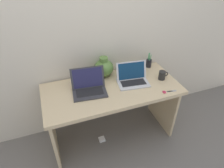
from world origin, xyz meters
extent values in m
plane|color=slate|center=(0.00, 0.00, 0.00)|extent=(6.00, 6.00, 0.00)
cube|color=beige|center=(0.00, 0.36, 1.20)|extent=(4.40, 0.04, 2.40)
cube|color=#D1B78C|center=(0.00, 0.00, 0.71)|extent=(1.42, 0.65, 0.04)
cube|color=#D1B78C|center=(-0.67, 0.00, 0.34)|extent=(0.03, 0.55, 0.69)
cube|color=#D1B78C|center=(0.67, 0.00, 0.34)|extent=(0.03, 0.55, 0.69)
cube|color=#333338|center=(-0.24, 0.00, 0.73)|extent=(0.36, 0.27, 0.01)
cube|color=black|center=(-0.24, 0.00, 0.74)|extent=(0.28, 0.17, 0.00)
cube|color=#333338|center=(-0.23, 0.09, 0.85)|extent=(0.34, 0.10, 0.22)
cube|color=#23234C|center=(-0.23, 0.09, 0.85)|extent=(0.30, 0.09, 0.19)
cube|color=silver|center=(0.24, 0.00, 0.73)|extent=(0.35, 0.26, 0.01)
cube|color=black|center=(0.24, 0.00, 0.74)|extent=(0.28, 0.16, 0.00)
cube|color=silver|center=(0.25, 0.08, 0.84)|extent=(0.33, 0.11, 0.20)
cube|color=navy|center=(0.25, 0.08, 0.84)|extent=(0.29, 0.10, 0.17)
ellipsoid|color=#5B843D|center=(0.00, 0.26, 0.82)|extent=(0.21, 0.21, 0.19)
cylinder|color=#5B843D|center=(0.00, 0.26, 0.93)|extent=(0.09, 0.09, 0.05)
cylinder|color=black|center=(0.57, -0.03, 0.77)|extent=(0.08, 0.08, 0.10)
torus|color=black|center=(0.62, -0.03, 0.78)|extent=(0.05, 0.01, 0.05)
cylinder|color=black|center=(0.56, 0.25, 0.77)|extent=(0.06, 0.06, 0.10)
cylinder|color=#4CA566|center=(0.56, 0.24, 0.83)|extent=(0.03, 0.01, 0.15)
cylinder|color=#4CA566|center=(0.57, 0.25, 0.82)|extent=(0.01, 0.03, 0.14)
cylinder|color=#4CA566|center=(0.56, 0.27, 0.83)|extent=(0.03, 0.01, 0.15)
cylinder|color=#4CA566|center=(0.55, 0.26, 0.83)|extent=(0.02, 0.01, 0.15)
cube|color=#B7B7BC|center=(0.55, -0.26, 0.73)|extent=(0.10, 0.02, 0.00)
cube|color=#B7B7BC|center=(0.55, -0.26, 0.73)|extent=(0.10, 0.03, 0.00)
torus|color=#D83359|center=(0.47, -0.25, 0.73)|extent=(0.04, 0.04, 0.01)
torus|color=#D83359|center=(0.47, -0.24, 0.73)|extent=(0.04, 0.04, 0.01)
cube|color=white|center=(-0.15, -0.04, 0.01)|extent=(0.07, 0.07, 0.03)
camera|label=1|loc=(-0.56, -1.54, 1.95)|focal=31.70mm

